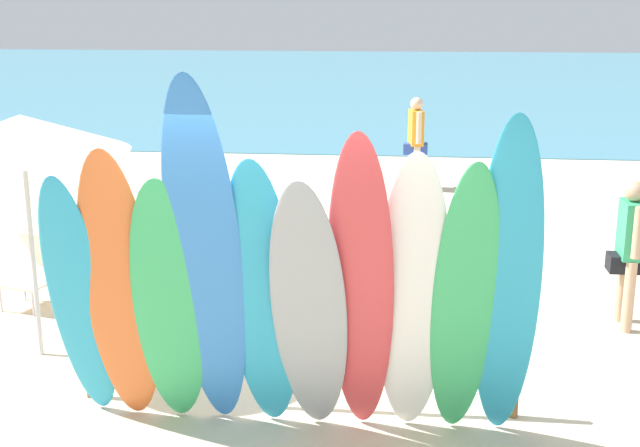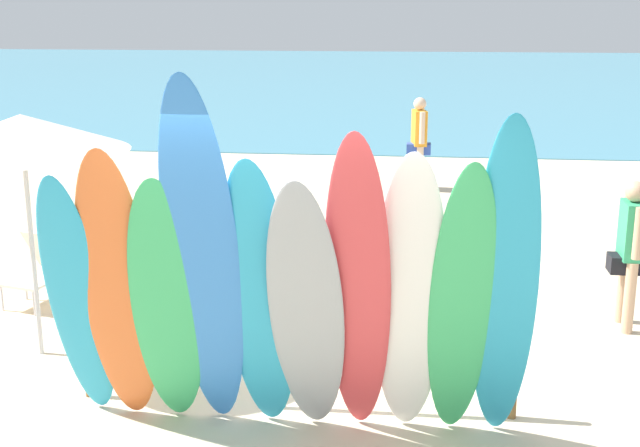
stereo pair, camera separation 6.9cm
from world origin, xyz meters
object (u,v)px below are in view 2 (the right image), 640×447
object	(u,v)px
beachgoer_strolling	(631,245)
beachgoer_by_water	(419,137)
surfboard_blue_3	(203,263)
surfboard_teal_0	(77,300)
surfboard_white_7	(409,300)
beach_chair_red	(40,265)
surfboard_teal_4	(260,299)
surfboard_green_2	(167,305)
surfboard_rack	(294,351)
beachgoer_midbeach	(181,151)
surfboard_grey_5	(306,312)
beach_umbrella	(22,133)
surfboard_orange_1	(118,290)
surfboard_teal_9	(504,287)
surfboard_green_8	(461,306)
surfboard_red_6	(358,292)

from	to	relation	value
beachgoer_strolling	beachgoer_by_water	world-z (taller)	beachgoer_by_water
surfboard_blue_3	beachgoer_strolling	size ratio (longest dim) A/B	1.89
surfboard_teal_0	surfboard_white_7	size ratio (longest dim) A/B	0.90
surfboard_blue_3	beach_chair_red	bearing A→B (deg)	135.93
surfboard_teal_4	beach_chair_red	xyz separation A→B (m)	(-2.94, 2.66, -0.68)
surfboard_green_2	surfboard_blue_3	size ratio (longest dim) A/B	0.73
surfboard_blue_3	surfboard_green_2	bearing A→B (deg)	166.95
surfboard_rack	beachgoer_midbeach	world-z (taller)	beachgoer_midbeach
surfboard_grey_5	beach_umbrella	world-z (taller)	beach_umbrella
surfboard_orange_1	surfboard_teal_9	xyz separation A→B (m)	(2.83, -0.02, 0.15)
surfboard_teal_4	beachgoer_strolling	size ratio (longest dim) A/B	1.49
surfboard_orange_1	beach_chair_red	world-z (taller)	surfboard_orange_1
surfboard_teal_0	surfboard_blue_3	size ratio (longest dim) A/B	0.74
surfboard_green_2	beach_chair_red	xyz separation A→B (m)	(-2.24, 2.65, -0.61)
surfboard_green_8	surfboard_teal_9	size ratio (longest dim) A/B	0.87
surfboard_red_6	surfboard_white_7	world-z (taller)	surfboard_red_6
surfboard_teal_4	surfboard_grey_5	world-z (taller)	surfboard_teal_4
surfboard_white_7	beachgoer_midbeach	bearing A→B (deg)	116.04
surfboard_white_7	surfboard_green_8	world-z (taller)	surfboard_white_7
surfboard_green_8	beachgoer_strolling	bearing A→B (deg)	49.95
beach_chair_red	surfboard_teal_9	bearing A→B (deg)	-15.07
surfboard_blue_3	beach_chair_red	distance (m)	3.87
surfboard_teal_9	surfboard_teal_4	bearing A→B (deg)	-175.70
surfboard_grey_5	surfboard_green_8	xyz separation A→B (m)	(1.11, 0.08, 0.06)
beach_chair_red	surfboard_teal_4	bearing A→B (deg)	-27.51
beachgoer_by_water	beach_umbrella	distance (m)	8.54
surfboard_white_7	surfboard_grey_5	bearing A→B (deg)	-175.01
surfboard_teal_0	surfboard_orange_1	world-z (taller)	surfboard_orange_1
surfboard_teal_4	beachgoer_strolling	world-z (taller)	surfboard_teal_4
surfboard_green_2	beachgoer_midbeach	size ratio (longest dim) A/B	1.32
surfboard_orange_1	surfboard_white_7	world-z (taller)	surfboard_white_7
surfboard_teal_0	surfboard_orange_1	distance (m)	0.35
surfboard_red_6	surfboard_white_7	size ratio (longest dim) A/B	1.08
surfboard_grey_5	beachgoer_by_water	bearing A→B (deg)	89.93
surfboard_grey_5	beach_umbrella	xyz separation A→B (m)	(-2.70, 1.38, 1.04)
surfboard_green_2	surfboard_white_7	size ratio (longest dim) A/B	0.90
surfboard_grey_5	beachgoer_midbeach	world-z (taller)	surfboard_grey_5
beachgoer_strolling	beach_chair_red	size ratio (longest dim) A/B	1.78
surfboard_green_2	surfboard_grey_5	xyz separation A→B (m)	(1.06, -0.09, 0.02)
surfboard_teal_4	surfboard_red_6	world-z (taller)	surfboard_red_6
surfboard_teal_0	surfboard_teal_4	distance (m)	1.41
surfboard_orange_1	beachgoer_by_water	bearing A→B (deg)	74.30
beachgoer_strolling	beach_umbrella	size ratio (longest dim) A/B	0.67
surfboard_orange_1	beach_chair_red	distance (m)	3.32
surfboard_green_2	beach_umbrella	world-z (taller)	beach_umbrella
surfboard_teal_9	beachgoer_strolling	size ratio (longest dim) A/B	1.72
beachgoer_by_water	surfboard_green_8	bearing A→B (deg)	171.00
surfboard_blue_3	surfboard_teal_0	bearing A→B (deg)	176.33
surfboard_grey_5	surfboard_red_6	bearing A→B (deg)	4.24
surfboard_teal_4	surfboard_teal_9	size ratio (longest dim) A/B	0.86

